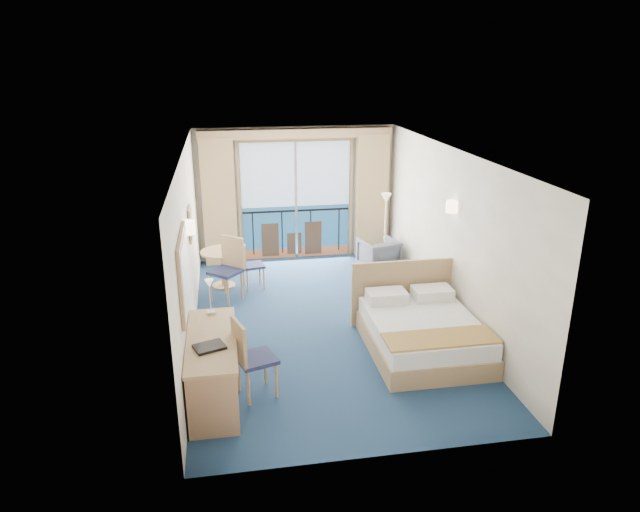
{
  "coord_description": "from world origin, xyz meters",
  "views": [
    {
      "loc": [
        -1.45,
        -8.05,
        3.99
      ],
      "look_at": [
        -0.02,
        0.2,
        1.06
      ],
      "focal_mm": 32.0,
      "sensor_mm": 36.0,
      "label": 1
    }
  ],
  "objects_px": {
    "nightstand": "(424,292)",
    "armchair": "(379,254)",
    "desk_chair": "(249,354)",
    "table_chair_a": "(249,262)",
    "bed": "(422,331)",
    "desk": "(213,385)",
    "floor_lamp": "(386,212)",
    "round_table": "(222,259)",
    "table_chair_b": "(229,265)"
  },
  "relations": [
    {
      "from": "nightstand",
      "to": "table_chair_b",
      "type": "relative_size",
      "value": 0.52
    },
    {
      "from": "armchair",
      "to": "desk_chair",
      "type": "relative_size",
      "value": 0.66
    },
    {
      "from": "bed",
      "to": "desk",
      "type": "xyz_separation_m",
      "value": [
        -2.92,
        -1.18,
        0.16
      ]
    },
    {
      "from": "desk_chair",
      "to": "table_chair_a",
      "type": "height_order",
      "value": "desk_chair"
    },
    {
      "from": "desk",
      "to": "table_chair_a",
      "type": "distance_m",
      "value": 3.99
    },
    {
      "from": "desk",
      "to": "bed",
      "type": "bearing_deg",
      "value": 21.98
    },
    {
      "from": "armchair",
      "to": "nightstand",
      "type": "bearing_deg",
      "value": 83.93
    },
    {
      "from": "bed",
      "to": "floor_lamp",
      "type": "height_order",
      "value": "floor_lamp"
    },
    {
      "from": "nightstand",
      "to": "desk_chair",
      "type": "bearing_deg",
      "value": -144.23
    },
    {
      "from": "armchair",
      "to": "table_chair_a",
      "type": "distance_m",
      "value": 2.61
    },
    {
      "from": "nightstand",
      "to": "armchair",
      "type": "relative_size",
      "value": 0.82
    },
    {
      "from": "floor_lamp",
      "to": "desk_chair",
      "type": "distance_m",
      "value": 4.97
    },
    {
      "from": "table_chair_a",
      "to": "table_chair_b",
      "type": "relative_size",
      "value": 0.8
    },
    {
      "from": "armchair",
      "to": "table_chair_b",
      "type": "xyz_separation_m",
      "value": [
        -2.92,
        -0.93,
        0.3
      ]
    },
    {
      "from": "bed",
      "to": "desk",
      "type": "height_order",
      "value": "bed"
    },
    {
      "from": "nightstand",
      "to": "armchair",
      "type": "bearing_deg",
      "value": 98.28
    },
    {
      "from": "nightstand",
      "to": "floor_lamp",
      "type": "height_order",
      "value": "floor_lamp"
    },
    {
      "from": "armchair",
      "to": "round_table",
      "type": "xyz_separation_m",
      "value": [
        -3.03,
        -0.35,
        0.21
      ]
    },
    {
      "from": "floor_lamp",
      "to": "desk_chair",
      "type": "height_order",
      "value": "floor_lamp"
    },
    {
      "from": "bed",
      "to": "table_chair_b",
      "type": "bearing_deg",
      "value": 138.75
    },
    {
      "from": "bed",
      "to": "nightstand",
      "type": "bearing_deg",
      "value": 68.79
    },
    {
      "from": "table_chair_b",
      "to": "nightstand",
      "type": "bearing_deg",
      "value": 23.81
    },
    {
      "from": "desk",
      "to": "desk_chair",
      "type": "bearing_deg",
      "value": 41.46
    },
    {
      "from": "bed",
      "to": "table_chair_a",
      "type": "height_order",
      "value": "bed"
    },
    {
      "from": "nightstand",
      "to": "floor_lamp",
      "type": "relative_size",
      "value": 0.37
    },
    {
      "from": "floor_lamp",
      "to": "desk",
      "type": "bearing_deg",
      "value": -126.63
    },
    {
      "from": "bed",
      "to": "desk_chair",
      "type": "bearing_deg",
      "value": -162.34
    },
    {
      "from": "bed",
      "to": "desk",
      "type": "bearing_deg",
      "value": -158.02
    },
    {
      "from": "table_chair_a",
      "to": "round_table",
      "type": "bearing_deg",
      "value": 62.48
    },
    {
      "from": "floor_lamp",
      "to": "table_chair_a",
      "type": "relative_size",
      "value": 1.77
    },
    {
      "from": "nightstand",
      "to": "floor_lamp",
      "type": "distance_m",
      "value": 2.07
    },
    {
      "from": "desk_chair",
      "to": "round_table",
      "type": "height_order",
      "value": "desk_chair"
    },
    {
      "from": "desk",
      "to": "table_chair_a",
      "type": "xyz_separation_m",
      "value": [
        0.62,
        3.94,
        0.04
      ]
    },
    {
      "from": "table_chair_b",
      "to": "desk",
      "type": "bearing_deg",
      "value": -53.9
    },
    {
      "from": "round_table",
      "to": "table_chair_b",
      "type": "xyz_separation_m",
      "value": [
        0.11,
        -0.58,
        0.1
      ]
    },
    {
      "from": "round_table",
      "to": "bed",
      "type": "bearing_deg",
      "value": -46.46
    },
    {
      "from": "desk",
      "to": "round_table",
      "type": "height_order",
      "value": "desk"
    },
    {
      "from": "table_chair_a",
      "to": "floor_lamp",
      "type": "bearing_deg",
      "value": -89.86
    },
    {
      "from": "armchair",
      "to": "floor_lamp",
      "type": "bearing_deg",
      "value": 152.97
    },
    {
      "from": "floor_lamp",
      "to": "table_chair_a",
      "type": "height_order",
      "value": "floor_lamp"
    },
    {
      "from": "table_chair_b",
      "to": "desk_chair",
      "type": "bearing_deg",
      "value": -46.36
    },
    {
      "from": "nightstand",
      "to": "table_chair_b",
      "type": "distance_m",
      "value": 3.35
    },
    {
      "from": "nightstand",
      "to": "round_table",
      "type": "xyz_separation_m",
      "value": [
        -3.3,
        1.53,
        0.24
      ]
    },
    {
      "from": "bed",
      "to": "table_chair_b",
      "type": "distance_m",
      "value": 3.55
    },
    {
      "from": "armchair",
      "to": "floor_lamp",
      "type": "relative_size",
      "value": 0.45
    },
    {
      "from": "bed",
      "to": "armchair",
      "type": "xyz_separation_m",
      "value": [
        0.26,
        3.27,
        0.02
      ]
    },
    {
      "from": "floor_lamp",
      "to": "desk",
      "type": "distance_m",
      "value": 5.56
    },
    {
      "from": "desk_chair",
      "to": "armchair",
      "type": "bearing_deg",
      "value": -51.42
    },
    {
      "from": "armchair",
      "to": "floor_lamp",
      "type": "distance_m",
      "value": 0.86
    },
    {
      "from": "bed",
      "to": "desk_chair",
      "type": "xyz_separation_m",
      "value": [
        -2.48,
        -0.79,
        0.3
      ]
    }
  ]
}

